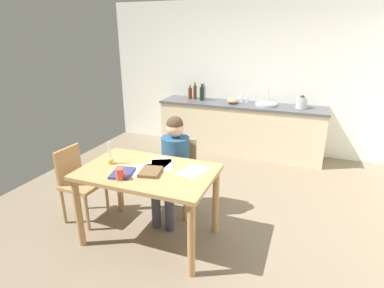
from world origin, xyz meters
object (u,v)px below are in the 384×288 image
at_px(bottle_oil, 190,93).
at_px(book_cookery, 122,173).
at_px(chair_side_empty, 79,181).
at_px(bottle_wine_red, 202,93).
at_px(bottle_vinegar, 195,92).
at_px(stovetop_kettle, 302,102).
at_px(coffee_mug, 120,174).
at_px(wine_glass_near_sink, 247,96).
at_px(dining_table, 148,181).
at_px(person_seated, 173,162).
at_px(chair_at_table, 179,171).
at_px(bottle_sauce, 204,93).
at_px(sink_unit, 266,104).
at_px(wine_glass_by_kettle, 241,96).
at_px(candlestick, 110,158).
at_px(mixing_bowl, 233,101).
at_px(book_magazine, 150,172).

bearing_deg(bottle_oil, book_cookery, -80.64).
xyz_separation_m(chair_side_empty, bottle_wine_red, (0.49, 2.78, 0.55)).
relative_size(book_cookery, bottle_vinegar, 0.85).
xyz_separation_m(book_cookery, stovetop_kettle, (1.47, 2.98, 0.20)).
relative_size(coffee_mug, wine_glass_near_sink, 0.76).
xyz_separation_m(dining_table, person_seated, (0.04, 0.51, 0.01)).
bearing_deg(stovetop_kettle, person_seated, -118.46).
relative_size(dining_table, bottle_wine_red, 4.52).
height_order(chair_at_table, bottle_sauce, bottle_sauce).
bearing_deg(wine_glass_near_sink, book_cookery, -99.75).
relative_size(sink_unit, wine_glass_by_kettle, 2.34).
xyz_separation_m(person_seated, candlestick, (-0.47, -0.51, 0.17)).
height_order(candlestick, bottle_vinegar, bottle_vinegar).
height_order(bottle_wine_red, bottle_sauce, bottle_sauce).
xyz_separation_m(bottle_oil, wine_glass_near_sink, (1.04, 0.07, 0.00)).
bearing_deg(person_seated, bottle_oil, 107.00).
distance_m(bottle_wine_red, mixing_bowl, 0.60).
height_order(bottle_sauce, wine_glass_by_kettle, bottle_sauce).
height_order(dining_table, person_seated, person_seated).
bearing_deg(bottle_oil, candlestick, -85.01).
xyz_separation_m(bottle_vinegar, bottle_sauce, (0.18, -0.03, 0.00)).
xyz_separation_m(book_magazine, bottle_vinegar, (-0.65, 2.95, 0.23)).
xyz_separation_m(chair_side_empty, mixing_bowl, (1.09, 2.72, 0.47)).
xyz_separation_m(bottle_sauce, wine_glass_by_kettle, (0.67, 0.09, -0.02)).
bearing_deg(wine_glass_near_sink, bottle_wine_red, -170.51).
height_order(dining_table, mixing_bowl, mixing_bowl).
bearing_deg(wine_glass_near_sink, mixing_bowl, -135.40).
distance_m(bottle_oil, mixing_bowl, 0.86).
relative_size(stovetop_kettle, wine_glass_near_sink, 1.43).
distance_m(chair_at_table, wine_glass_by_kettle, 2.37).
distance_m(chair_at_table, mixing_bowl, 2.16).
relative_size(dining_table, bottle_vinegar, 4.40).
distance_m(dining_table, bottle_oil, 2.99).
distance_m(person_seated, wine_glass_near_sink, 2.49).
height_order(dining_table, chair_at_table, chair_at_table).
height_order(dining_table, bottle_vinegar, bottle_vinegar).
bearing_deg(book_cookery, bottle_wine_red, 81.31).
distance_m(bottle_vinegar, mixing_bowl, 0.77).
relative_size(book_cookery, stovetop_kettle, 1.16).
distance_m(dining_table, person_seated, 0.51).
xyz_separation_m(bottle_vinegar, stovetop_kettle, (1.88, -0.09, -0.03)).
xyz_separation_m(dining_table, book_magazine, (0.06, -0.06, 0.13)).
relative_size(chair_side_empty, bottle_vinegar, 2.86).
height_order(chair_at_table, bottle_oil, bottle_oil).
xyz_separation_m(coffee_mug, candlestick, (-0.30, 0.27, 0.01)).
bearing_deg(mixing_bowl, chair_at_table, -93.27).
relative_size(candlestick, mixing_bowl, 1.20).
relative_size(chair_side_empty, sink_unit, 2.39).
distance_m(candlestick, mixing_bowl, 2.83).
distance_m(book_cookery, bottle_oil, 3.11).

